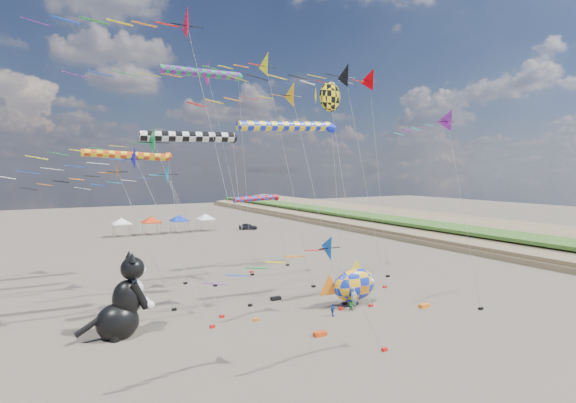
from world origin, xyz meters
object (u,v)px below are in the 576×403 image
at_px(cat_inflatable, 122,295).
at_px(fish_inflatable, 354,285).
at_px(child_green, 352,305).
at_px(person_adult, 354,298).
at_px(child_blue, 333,310).
at_px(parked_car, 248,226).

distance_m(cat_inflatable, fish_inflatable, 18.47).
distance_m(fish_inflatable, child_green, 2.07).
distance_m(person_adult, child_blue, 2.61).
bearing_deg(fish_inflatable, child_blue, -155.54).
height_order(child_green, child_blue, child_green).
relative_size(cat_inflatable, fish_inflatable, 1.05).
height_order(fish_inflatable, parked_car, fish_inflatable).
xyz_separation_m(cat_inflatable, child_blue, (15.14, -3.53, -2.44)).
relative_size(person_adult, child_blue, 1.91).
bearing_deg(child_green, parked_car, 88.20).
bearing_deg(child_blue, fish_inflatable, 0.37).
height_order(cat_inflatable, fish_inflatable, cat_inflatable).
bearing_deg(cat_inflatable, child_blue, -16.47).
bearing_deg(child_blue, parked_car, 48.89).
bearing_deg(cat_inflatable, person_adult, -12.81).
height_order(cat_inflatable, child_blue, cat_inflatable).
bearing_deg(person_adult, child_green, -150.97).
bearing_deg(parked_car, person_adult, -173.27).
relative_size(child_green, child_blue, 1.04).
height_order(fish_inflatable, child_blue, fish_inflatable).
distance_m(cat_inflatable, child_green, 17.68).
distance_m(cat_inflatable, person_adult, 18.00).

